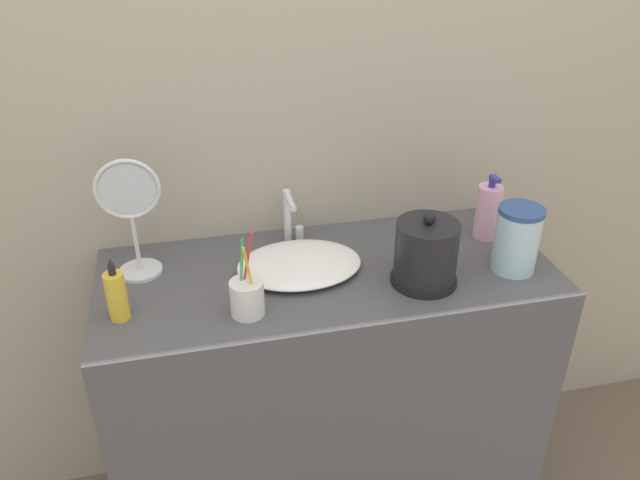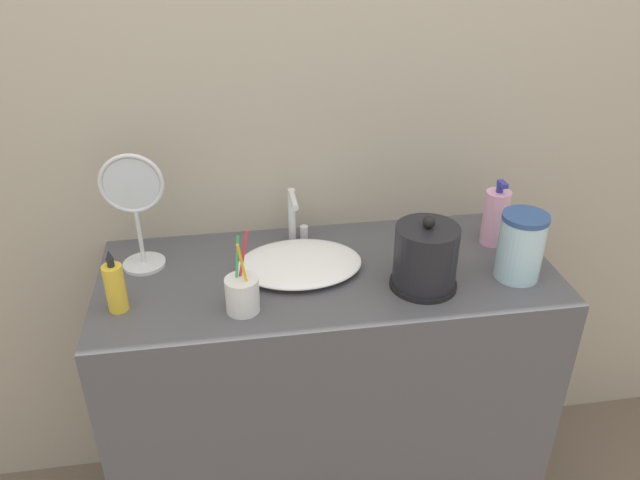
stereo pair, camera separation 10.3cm
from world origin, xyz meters
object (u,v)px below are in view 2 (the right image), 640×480
at_px(faucet, 294,214).
at_px(shampoo_bottle, 115,287).
at_px(toothbrush_cup, 242,294).
at_px(lotion_bottle, 495,217).
at_px(vanity_mirror, 135,206).
at_px(electric_kettle, 425,259).
at_px(water_pitcher, 521,246).

height_order(faucet, shampoo_bottle, shampoo_bottle).
distance_m(toothbrush_cup, lotion_bottle, 0.78).
bearing_deg(faucet, shampoo_bottle, -150.06).
xyz_separation_m(toothbrush_cup, vanity_mirror, (-0.26, 0.25, 0.14)).
distance_m(faucet, vanity_mirror, 0.45).
bearing_deg(electric_kettle, toothbrush_cup, -175.62).
bearing_deg(vanity_mirror, shampoo_bottle, -102.36).
distance_m(faucet, electric_kettle, 0.42).
distance_m(electric_kettle, toothbrush_cup, 0.48).
xyz_separation_m(lotion_bottle, water_pitcher, (-0.01, -0.18, 0.01)).
bearing_deg(electric_kettle, faucet, 136.53).
relative_size(lotion_bottle, water_pitcher, 1.08).
bearing_deg(faucet, electric_kettle, -43.47).
bearing_deg(faucet, toothbrush_cup, -117.43).
xyz_separation_m(toothbrush_cup, lotion_bottle, (0.74, 0.23, 0.04)).
xyz_separation_m(faucet, vanity_mirror, (-0.43, -0.07, 0.10)).
height_order(lotion_bottle, water_pitcher, lotion_bottle).
height_order(faucet, toothbrush_cup, toothbrush_cup).
xyz_separation_m(toothbrush_cup, water_pitcher, (0.74, 0.04, 0.04)).
relative_size(electric_kettle, water_pitcher, 1.11).
relative_size(shampoo_bottle, water_pitcher, 0.92).
relative_size(lotion_bottle, vanity_mirror, 0.60).
distance_m(shampoo_bottle, water_pitcher, 1.04).
distance_m(electric_kettle, lotion_bottle, 0.33).
bearing_deg(lotion_bottle, electric_kettle, -144.80).
bearing_deg(faucet, lotion_bottle, -9.76).
bearing_deg(lotion_bottle, faucet, 170.24).
distance_m(electric_kettle, vanity_mirror, 0.77).
bearing_deg(water_pitcher, faucet, 153.45).
bearing_deg(vanity_mirror, toothbrush_cup, -44.17).
bearing_deg(lotion_bottle, toothbrush_cup, -163.05).
height_order(faucet, electric_kettle, electric_kettle).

